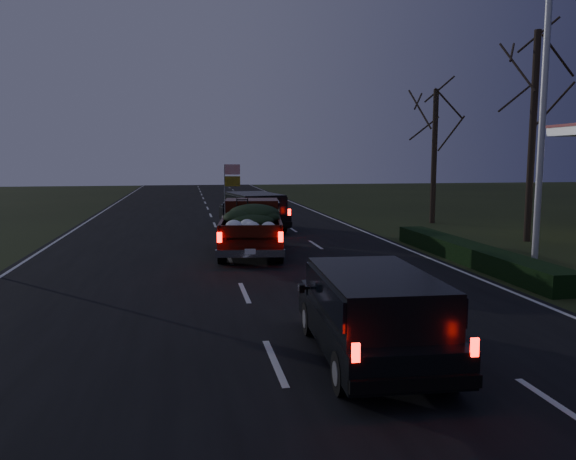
{
  "coord_description": "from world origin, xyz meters",
  "views": [
    {
      "loc": [
        -1.39,
        -13.95,
        3.41
      ],
      "look_at": [
        1.56,
        2.35,
        1.3
      ],
      "focal_mm": 35.0,
      "sensor_mm": 36.0,
      "label": 1
    }
  ],
  "objects": [
    {
      "name": "rear_suv",
      "position": [
        1.64,
        -5.2,
        0.95
      ],
      "size": [
        2.08,
        4.43,
        1.25
      ],
      "rotation": [
        0.0,
        0.0,
        -0.05
      ],
      "color": "black",
      "rests_on": "ground"
    },
    {
      "name": "hedge_row",
      "position": [
        7.8,
        3.0,
        0.3
      ],
      "size": [
        1.0,
        10.0,
        0.6
      ],
      "primitive_type": "cube",
      "color": "black",
      "rests_on": "ground"
    },
    {
      "name": "ground",
      "position": [
        0.0,
        0.0,
        0.0
      ],
      "size": [
        120.0,
        120.0,
        0.0
      ],
      "primitive_type": "plane",
      "color": "black",
      "rests_on": "ground"
    },
    {
      "name": "pickup_truck",
      "position": [
        0.88,
        6.0,
        1.07
      ],
      "size": [
        2.76,
        5.69,
        2.87
      ],
      "rotation": [
        0.0,
        0.0,
        -0.13
      ],
      "color": "#3B0F08",
      "rests_on": "ground"
    },
    {
      "name": "road_asphalt",
      "position": [
        0.0,
        0.0,
        0.01
      ],
      "size": [
        14.0,
        120.0,
        0.02
      ],
      "primitive_type": "cube",
      "color": "black",
      "rests_on": "ground"
    },
    {
      "name": "bare_tree_mid",
      "position": [
        12.5,
        7.0,
        6.35
      ],
      "size": [
        3.6,
        3.6,
        8.5
      ],
      "color": "black",
      "rests_on": "ground"
    },
    {
      "name": "bare_tree_far",
      "position": [
        11.5,
        14.0,
        5.23
      ],
      "size": [
        3.6,
        3.6,
        7.0
      ],
      "color": "black",
      "rests_on": "ground"
    },
    {
      "name": "lead_suv",
      "position": [
        1.73,
        12.58,
        1.09
      ],
      "size": [
        2.96,
        5.32,
        1.45
      ],
      "rotation": [
        0.0,
        0.0,
        0.18
      ],
      "color": "black",
      "rests_on": "ground"
    },
    {
      "name": "light_pole",
      "position": [
        9.5,
        2.0,
        5.48
      ],
      "size": [
        0.5,
        0.9,
        9.16
      ],
      "color": "silver",
      "rests_on": "ground"
    }
  ]
}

